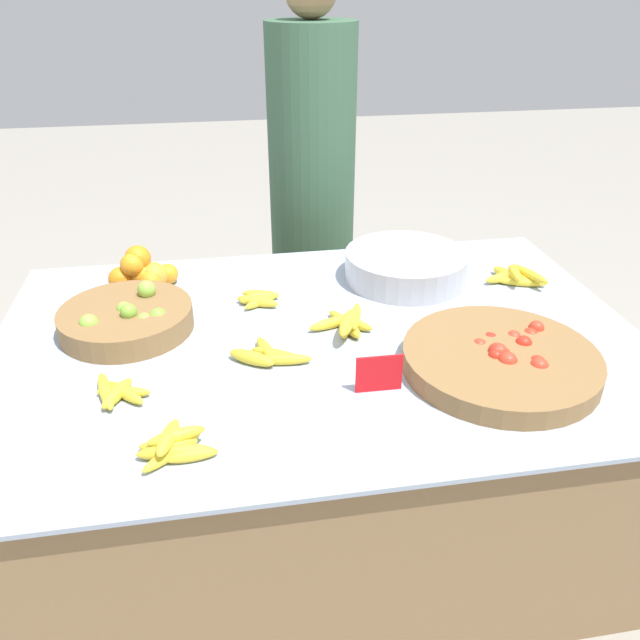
% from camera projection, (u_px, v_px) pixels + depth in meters
% --- Properties ---
extents(ground_plane, '(12.00, 12.00, 0.00)m').
position_uv_depth(ground_plane, '(320.00, 507.00, 1.99)').
color(ground_plane, gray).
extents(market_table, '(1.73, 1.16, 0.64)m').
position_uv_depth(market_table, '(320.00, 429.00, 1.83)').
color(market_table, olive).
rests_on(market_table, ground_plane).
extents(lime_bowl, '(0.36, 0.36, 0.11)m').
position_uv_depth(lime_bowl, '(126.00, 319.00, 1.69)').
color(lime_bowl, olive).
rests_on(lime_bowl, market_table).
extents(tomato_basket, '(0.48, 0.48, 0.07)m').
position_uv_depth(tomato_basket, '(501.00, 359.00, 1.53)').
color(tomato_basket, olive).
rests_on(tomato_basket, market_table).
extents(orange_pile, '(0.21, 0.20, 0.14)m').
position_uv_depth(orange_pile, '(142.00, 272.00, 1.92)').
color(orange_pile, orange).
rests_on(orange_pile, market_table).
extents(metal_bowl, '(0.38, 0.38, 0.09)m').
position_uv_depth(metal_bowl, '(406.00, 266.00, 1.97)').
color(metal_bowl, '#B7B7BF').
rests_on(metal_bowl, market_table).
extents(price_sign, '(0.11, 0.01, 0.09)m').
position_uv_depth(price_sign, '(379.00, 374.00, 1.44)').
color(price_sign, red).
rests_on(price_sign, market_table).
extents(banana_bunch_front_center, '(0.14, 0.16, 0.03)m').
position_uv_depth(banana_bunch_front_center, '(117.00, 392.00, 1.43)').
color(banana_bunch_front_center, yellow).
rests_on(banana_bunch_front_center, market_table).
extents(banana_bunch_front_left, '(0.21, 0.15, 0.04)m').
position_uv_depth(banana_bunch_front_left, '(268.00, 355.00, 1.57)').
color(banana_bunch_front_left, yellow).
rests_on(banana_bunch_front_left, market_table).
extents(banana_bunch_middle_left, '(0.14, 0.12, 0.03)m').
position_uv_depth(banana_bunch_middle_left, '(259.00, 299.00, 1.84)').
color(banana_bunch_middle_left, yellow).
rests_on(banana_bunch_middle_left, market_table).
extents(banana_bunch_back_center, '(0.16, 0.13, 0.06)m').
position_uv_depth(banana_bunch_back_center, '(173.00, 447.00, 1.25)').
color(banana_bunch_back_center, yellow).
rests_on(banana_bunch_back_center, market_table).
extents(banana_bunch_front_right, '(0.18, 0.21, 0.06)m').
position_uv_depth(banana_bunch_front_right, '(346.00, 323.00, 1.69)').
color(banana_bunch_front_right, yellow).
rests_on(banana_bunch_front_right, market_table).
extents(banana_bunch_middle_right, '(0.19, 0.18, 0.05)m').
position_uv_depth(banana_bunch_middle_right, '(515.00, 276.00, 1.96)').
color(banana_bunch_middle_right, yellow).
rests_on(banana_bunch_middle_right, market_table).
extents(vendor_person, '(0.34, 0.34, 1.53)m').
position_uv_depth(vendor_person, '(312.00, 197.00, 2.50)').
color(vendor_person, '#385B42').
rests_on(vendor_person, ground_plane).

